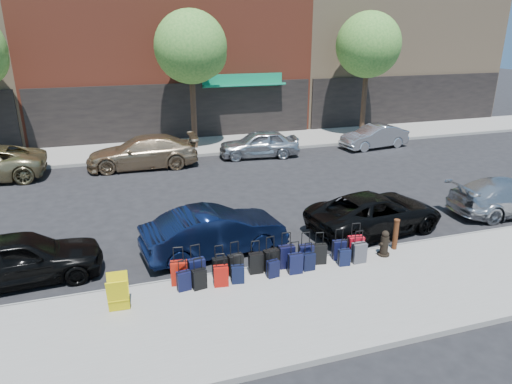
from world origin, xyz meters
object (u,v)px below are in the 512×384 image
object	(u,v)px
tree_right	(370,47)
fire_hydrant	(384,244)
car_far_1	(143,152)
car_near_3	(509,196)
car_far_3	(374,137)
bollard	(396,234)
car_near_2	(375,213)
suitcase_front_5	(271,260)
display_rack	(118,293)
tree_center	(193,49)
car_far_2	(259,144)
car_near_0	(21,258)
car_near_1	(215,232)

from	to	relation	value
tree_right	fire_hydrant	xyz separation A→B (m)	(-7.70, -14.46, -4.90)
car_far_1	fire_hydrant	bearing A→B (deg)	29.47
car_near_3	car_far_3	size ratio (longest dim) A/B	1.14
bollard	car_near_2	bearing A→B (deg)	79.56
tree_right	suitcase_front_5	bearing A→B (deg)	-127.93
car_far_1	display_rack	bearing A→B (deg)	-4.31
fire_hydrant	car_near_3	size ratio (longest dim) A/B	0.17
display_rack	tree_center	bearing A→B (deg)	75.68
bollard	car_far_3	distance (m)	13.21
tree_center	car_far_3	world-z (taller)	tree_center
car_far_1	car_far_2	world-z (taller)	car_far_1
car_near_0	car_far_2	xyz separation A→B (m)	(9.92, 10.13, 0.01)
tree_right	car_far_3	size ratio (longest dim) A/B	1.84
car_near_0	car_far_3	bearing A→B (deg)	-62.60
bollard	car_far_2	world-z (taller)	car_far_2
fire_hydrant	car_near_2	world-z (taller)	car_near_2
car_near_1	car_near_2	distance (m)	5.47
bollard	car_near_3	world-z (taller)	car_near_3
car_near_0	car_near_1	bearing A→B (deg)	-92.80
car_near_3	car_far_1	xyz separation A→B (m)	(-12.31, 10.09, 0.11)
tree_center	car_far_3	distance (m)	11.08
tree_right	display_rack	xyz separation A→B (m)	(-15.20, -14.97, -4.83)
tree_right	car_near_0	bearing A→B (deg)	-144.36
suitcase_front_5	display_rack	distance (m)	4.10
bollard	car_far_2	xyz separation A→B (m)	(-0.52, 11.71, 0.07)
bollard	car_near_2	world-z (taller)	car_near_2
tree_right	car_near_2	size ratio (longest dim) A/B	1.55
car_near_3	car_far_3	xyz separation A→B (m)	(0.52, 10.10, -0.01)
fire_hydrant	car_near_1	bearing A→B (deg)	141.31
fire_hydrant	car_near_3	distance (m)	6.58
fire_hydrant	car_far_3	xyz separation A→B (m)	(6.86, 11.87, 0.14)
fire_hydrant	display_rack	distance (m)	7.52
display_rack	car_near_2	world-z (taller)	car_near_2
display_rack	car_near_1	bearing A→B (deg)	43.20
display_rack	car_far_2	distance (m)	14.57
suitcase_front_5	car_near_0	distance (m)	6.67
suitcase_front_5	car_near_1	bearing A→B (deg)	115.10
car_near_2	car_far_3	bearing A→B (deg)	-39.10
suitcase_front_5	display_rack	size ratio (longest dim) A/B	1.15
tree_center	car_far_1	xyz separation A→B (m)	(-3.18, -2.61, -4.64)
tree_center	car_near_2	world-z (taller)	tree_center
car_near_0	car_far_1	distance (m)	10.76
tree_right	car_near_2	world-z (taller)	tree_right
display_rack	car_near_0	distance (m)	3.36
fire_hydrant	car_near_3	world-z (taller)	car_near_3
fire_hydrant	car_far_2	world-z (taller)	car_far_2
car_far_2	car_near_0	bearing A→B (deg)	-37.59
bollard	car_far_3	size ratio (longest dim) A/B	0.24
tree_right	car_near_2	xyz separation A→B (m)	(-6.86, -12.58, -4.76)
fire_hydrant	car_near_0	xyz separation A→B (m)	(-9.91, 1.84, 0.19)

